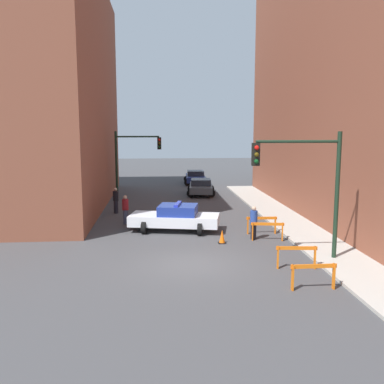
# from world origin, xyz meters

# --- Properties ---
(ground_plane) EXTENTS (120.00, 120.00, 0.00)m
(ground_plane) POSITION_xyz_m (0.00, 0.00, 0.00)
(ground_plane) COLOR #424244
(sidewalk_right) EXTENTS (2.40, 44.00, 0.12)m
(sidewalk_right) POSITION_xyz_m (6.20, 0.00, 0.06)
(sidewalk_right) COLOR #B2ADA3
(sidewalk_right) RESTS_ON ground_plane
(traffic_light_near) EXTENTS (3.64, 0.35, 5.20)m
(traffic_light_near) POSITION_xyz_m (4.73, 0.04, 3.53)
(traffic_light_near) COLOR black
(traffic_light_near) RESTS_ON sidewalk_right
(traffic_light_far) EXTENTS (3.44, 0.35, 5.20)m
(traffic_light_far) POSITION_xyz_m (-3.30, 15.51, 3.40)
(traffic_light_far) COLOR black
(traffic_light_far) RESTS_ON ground_plane
(police_car) EXTENTS (4.98, 2.95, 1.52)m
(police_car) POSITION_xyz_m (-0.46, 5.69, 0.72)
(police_car) COLOR white
(police_car) RESTS_ON ground_plane
(parked_car_near) EXTENTS (2.55, 4.46, 1.31)m
(parked_car_near) POSITION_xyz_m (2.19, 17.96, 0.67)
(parked_car_near) COLOR #474C51
(parked_car_near) RESTS_ON ground_plane
(parked_car_mid) EXTENTS (2.41, 4.38, 1.31)m
(parked_car_mid) POSITION_xyz_m (2.37, 24.87, 0.67)
(parked_car_mid) COLOR navy
(parked_car_mid) RESTS_ON ground_plane
(pedestrian_crossing) EXTENTS (0.50, 0.50, 1.66)m
(pedestrian_crossing) POSITION_xyz_m (-3.22, 7.58, 0.86)
(pedestrian_crossing) COLOR #474C66
(pedestrian_crossing) RESTS_ON ground_plane
(pedestrian_corner) EXTENTS (0.47, 0.47, 1.66)m
(pedestrian_corner) POSITION_xyz_m (-4.06, 10.75, 0.86)
(pedestrian_corner) COLOR black
(pedestrian_corner) RESTS_ON ground_plane
(pedestrian_sidewalk) EXTENTS (0.47, 0.47, 1.66)m
(pedestrian_sidewalk) POSITION_xyz_m (3.31, 3.61, 0.86)
(pedestrian_sidewalk) COLOR black
(pedestrian_sidewalk) RESTS_ON ground_plane
(barrier_front) EXTENTS (1.60, 0.17, 0.90)m
(barrier_front) POSITION_xyz_m (3.85, -3.08, 0.62)
(barrier_front) COLOR orange
(barrier_front) RESTS_ON ground_plane
(barrier_mid) EXTENTS (1.60, 0.30, 0.90)m
(barrier_mid) POSITION_xyz_m (3.98, -0.89, 0.62)
(barrier_mid) COLOR orange
(barrier_mid) RESTS_ON ground_plane
(barrier_back) EXTENTS (1.59, 0.38, 0.90)m
(barrier_back) POSITION_xyz_m (3.93, 3.31, 0.62)
(barrier_back) COLOR orange
(barrier_back) RESTS_ON ground_plane
(barrier_corner) EXTENTS (1.60, 0.20, 0.90)m
(barrier_corner) POSITION_xyz_m (3.98, 4.68, 0.62)
(barrier_corner) COLOR orange
(barrier_corner) RESTS_ON ground_plane
(traffic_cone) EXTENTS (0.36, 0.36, 0.66)m
(traffic_cone) POSITION_xyz_m (1.66, 3.03, 0.32)
(traffic_cone) COLOR black
(traffic_cone) RESTS_ON ground_plane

